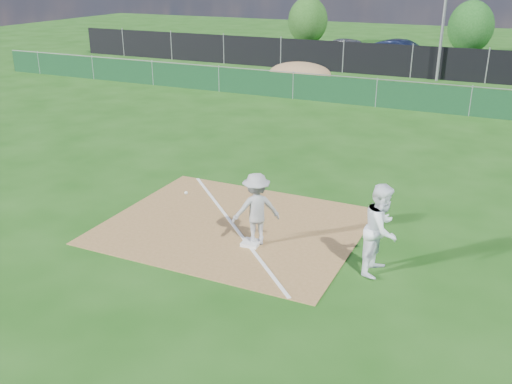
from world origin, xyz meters
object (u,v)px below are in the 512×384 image
Objects in this scene: light_pole at (445,5)px; car_left at (350,49)px; play_at_first at (256,209)px; first_base at (251,243)px; tree_mid at (471,27)px; tree_left at (308,21)px; car_mid at (402,54)px; runner at (381,229)px.

light_pole is 1.86× the size of car_left.
first_base is at bearing -116.60° from play_at_first.
tree_mid reaches higher than car_left.
first_base is at bearing -71.72° from tree_left.
car_mid is (-2.13, 26.39, 0.74)m from first_base.
runner reaches higher than car_mid.
tree_mid is at bearing 8.81° from runner.
tree_left is (-11.12, 33.67, 1.84)m from first_base.
first_base is 0.10× the size of tree_left.
runner is (2.83, -0.07, 0.11)m from play_at_first.
tree_mid reaches higher than first_base.
car_left is at bearing -137.94° from tree_mid.
play_at_first is at bearing -91.53° from light_pole.
first_base is 0.09× the size of car_left.
tree_mid is at bearing 87.80° from light_pole.
runner is 0.52× the size of tree_mid.
light_pole is 22.80m from first_base.
tree_left is 12.22m from tree_mid.
car_mid is (-2.20, 26.25, -0.06)m from play_at_first.
tree_mid reaches higher than play_at_first.
tree_left is (-5.37, 6.24, 1.15)m from car_left.
light_pole is at bearing -43.58° from tree_left.
play_at_first is at bearing -71.54° from tree_left.
runner is (2.90, 0.06, 0.91)m from first_base.
play_at_first is at bearing 63.40° from first_base.
play_at_first is 35.36m from tree_left.
first_base is at bearing -91.86° from tree_mid.
light_pole is 3.17× the size of play_at_first.
play_at_first is 0.52× the size of car_mid.
tree_mid is (1.09, 33.61, 1.86)m from first_base.
runner reaches higher than first_base.
play_at_first reaches higher than first_base.
tree_left reaches higher than car_mid.
tree_mid is (1.02, 33.47, 1.06)m from play_at_first.
play_at_first is 26.34m from car_mid.
runner is 0.52× the size of tree_left.
light_pole is 1.66× the size of car_mid.
play_at_first is 0.68× the size of tree_left.
tree_mid reaches higher than tree_left.
car_left is (-5.83, 27.29, -0.12)m from play_at_first.
light_pole is at bearing -103.38° from car_left.
runner is 0.45× the size of car_left.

